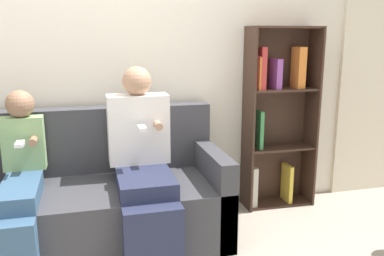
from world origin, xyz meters
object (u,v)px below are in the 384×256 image
Objects in this scene: child_seated at (20,179)px; bookshelf at (276,115)px; couch at (79,202)px; adult_seated at (143,157)px.

bookshelf is (1.96, 0.45, 0.24)m from child_seated.
couch is 1.72m from bookshelf.
bookshelf is at bearing 12.83° from child_seated.
child_seated reaches higher than couch.
couch is 1.34× the size of bookshelf.
adult_seated is at bearing -160.79° from bookshelf.
bookshelf reaches higher than child_seated.
couch is 0.45m from child_seated.
couch is at bearing -169.48° from bookshelf.
adult_seated is at bearing -14.14° from couch.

